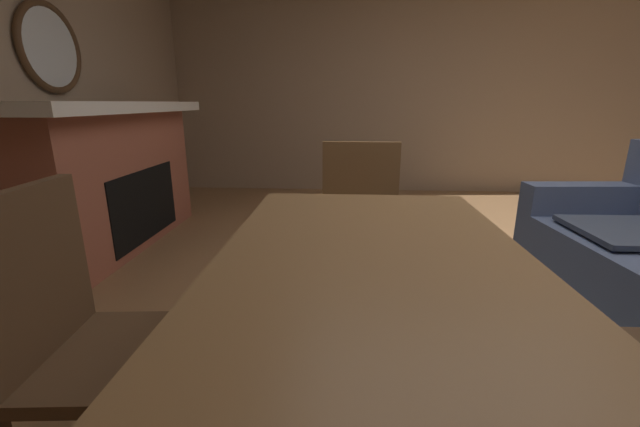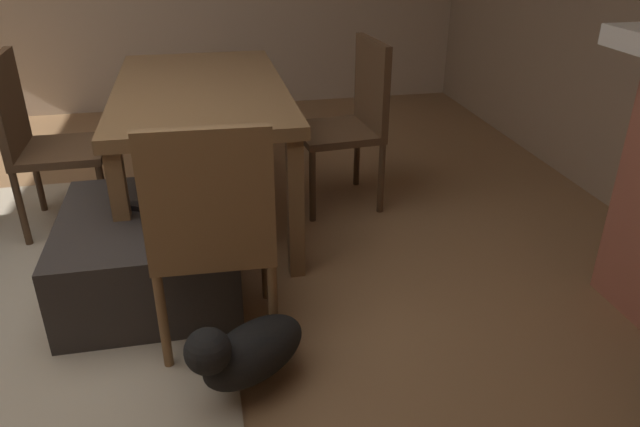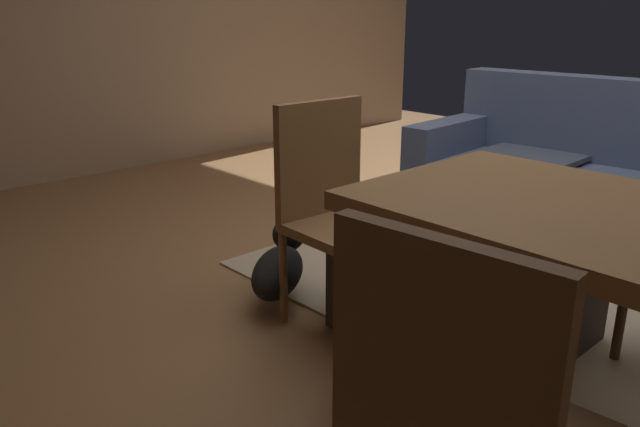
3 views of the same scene
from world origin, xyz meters
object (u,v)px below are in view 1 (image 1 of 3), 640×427
tv_remote (424,279)px  small_dog (345,255)px  dining_table (375,292)px  round_wall_mirror (50,48)px  dining_chair_south (82,328)px  dining_chair_west (360,216)px  fireplace (107,176)px  ottoman_coffee_table (420,314)px

tv_remote → small_dog: bearing=-128.9°
dining_table → round_wall_mirror: bearing=-131.8°
dining_chair_south → small_dog: dining_chair_south is taller
round_wall_mirror → dining_table: (2.01, 2.25, -0.87)m
tv_remote → dining_chair_west: 0.59m
fireplace → round_wall_mirror: (0.00, -0.29, 0.95)m
dining_chair_south → ottoman_coffee_table: bearing=123.5°
ottoman_coffee_table → tv_remote: tv_remote is taller
dining_table → dining_chair_west: dining_chair_west is taller
round_wall_mirror → ottoman_coffee_table: round_wall_mirror is taller
dining_table → dining_chair_south: dining_chair_south is taller
dining_chair_west → dining_table: bearing=-0.2°
tv_remote → dining_chair_south: dining_chair_south is taller
round_wall_mirror → small_dog: bearing=76.0°
fireplace → dining_chair_west: fireplace is taller
round_wall_mirror → ottoman_coffee_table: (1.29, 2.53, -1.34)m
dining_chair_south → tv_remote: bearing=122.1°
round_wall_mirror → dining_table: 3.14m
ottoman_coffee_table → dining_table: 0.91m
dining_chair_south → small_dog: bearing=153.1°
tv_remote → dining_table: (0.68, -0.28, 0.27)m
fireplace → tv_remote: fireplace is taller
dining_table → ottoman_coffee_table: bearing=158.8°
ottoman_coffee_table → tv_remote: 0.20m
dining_table → tv_remote: bearing=158.0°
round_wall_mirror → dining_chair_west: 2.60m
tv_remote → dining_chair_west: size_ratio=0.17×
dining_chair_west → dining_chair_south: bearing=-34.7°
small_dog → round_wall_mirror: bearing=-104.0°
ottoman_coffee_table → tv_remote: size_ratio=5.38×
tv_remote → dining_chair_west: dining_chair_west is taller
tv_remote → dining_table: size_ratio=0.10×
fireplace → dining_chair_south: fireplace is taller
ottoman_coffee_table → fireplace: bearing=-119.9°
round_wall_mirror → fireplace: bearing=90.0°
ottoman_coffee_table → dining_table: (0.72, -0.28, 0.47)m
tv_remote → dining_table: dining_table is taller
dining_table → small_dog: dining_table is taller
ottoman_coffee_table → small_dog: ottoman_coffee_table is taller
fireplace → ottoman_coffee_table: 2.62m
dining_chair_west → fireplace: bearing=-112.7°
tv_remote → dining_table: bearing=5.1°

